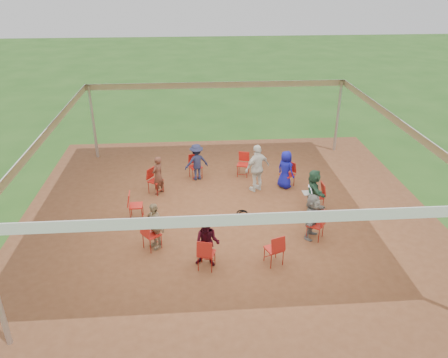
{
  "coord_description": "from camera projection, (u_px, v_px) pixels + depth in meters",
  "views": [
    {
      "loc": [
        -1.05,
        -12.03,
        7.07
      ],
      "look_at": [
        -0.11,
        0.3,
        1.08
      ],
      "focal_mm": 35.0,
      "sensor_mm": 36.0,
      "label": 1
    }
  ],
  "objects": [
    {
      "name": "chair_0",
      "position": [
        316.0,
        196.0,
        14.03
      ],
      "size": [
        0.45,
        0.43,
        0.9
      ],
      "primitive_type": null,
      "rotation": [
        0.0,
        0.0,
        1.6
      ],
      "color": "red",
      "rests_on": "ground"
    },
    {
      "name": "person_seated_3",
      "position": [
        158.0,
        175.0,
        14.87
      ],
      "size": [
        0.55,
        0.6,
        1.37
      ],
      "primitive_type": "imported",
      "rotation": [
        0.0,
        0.0,
        -2.17
      ],
      "color": "#562F23",
      "rests_on": "ground"
    },
    {
      "name": "laptop",
      "position": [
        309.0,
        191.0,
        13.92
      ],
      "size": [
        0.28,
        0.35,
        0.23
      ],
      "rotation": [
        0.0,
        0.0,
        1.6
      ],
      "color": "#B7B7BC",
      "rests_on": "ground"
    },
    {
      "name": "cable_coil",
      "position": [
        243.0,
        213.0,
        13.91
      ],
      "size": [
        0.44,
        0.44,
        0.03
      ],
      "rotation": [
        0.0,
        0.0,
        0.27
      ],
      "color": "black",
      "rests_on": "ground"
    },
    {
      "name": "chair_1",
      "position": [
        287.0,
        175.0,
        15.49
      ],
      "size": [
        0.61,
        0.6,
        0.9
      ],
      "primitive_type": null,
      "rotation": [
        0.0,
        0.0,
        2.23
      ],
      "color": "red",
      "rests_on": "ground"
    },
    {
      "name": "chair_4",
      "position": [
        156.0,
        181.0,
        15.03
      ],
      "size": [
        0.6,
        0.59,
        0.9
      ],
      "primitive_type": null,
      "rotation": [
        0.0,
        0.0,
        -2.17
      ],
      "color": "red",
      "rests_on": "ground"
    },
    {
      "name": "chair_3",
      "position": [
        196.0,
        167.0,
        16.1
      ],
      "size": [
        0.54,
        0.56,
        0.9
      ],
      "primitive_type": null,
      "rotation": [
        0.0,
        0.0,
        -2.79
      ],
      "color": "red",
      "rests_on": "ground"
    },
    {
      "name": "person_seated_5",
      "position": [
        207.0,
        243.0,
        11.23
      ],
      "size": [
        0.75,
        0.55,
        1.37
      ],
      "primitive_type": "imported",
      "rotation": [
        0.0,
        0.0,
        -0.28
      ],
      "color": "#380915",
      "rests_on": "ground"
    },
    {
      "name": "chair_6",
      "position": [
        152.0,
        235.0,
        12.02
      ],
      "size": [
        0.61,
        0.6,
        0.9
      ],
      "primitive_type": null,
      "rotation": [
        0.0,
        0.0,
        -0.91
      ],
      "color": "red",
      "rests_on": "ground"
    },
    {
      "name": "person_seated_6",
      "position": [
        312.0,
        216.0,
        12.42
      ],
      "size": [
        1.11,
        1.32,
        1.37
      ],
      "primitive_type": "imported",
      "rotation": [
        0.0,
        0.0,
        0.98
      ],
      "color": "gray",
      "rests_on": "ground"
    },
    {
      "name": "person_seated_4",
      "position": [
        155.0,
        225.0,
        11.98
      ],
      "size": [
        0.82,
        0.89,
        1.37
      ],
      "primitive_type": "imported",
      "rotation": [
        0.0,
        0.0,
        -0.91
      ],
      "color": "tan",
      "rests_on": "ground"
    },
    {
      "name": "person_seated_1",
      "position": [
        286.0,
        169.0,
        15.31
      ],
      "size": [
        0.71,
        0.76,
        1.37
      ],
      "primitive_type": "imported",
      "rotation": [
        0.0,
        0.0,
        2.23
      ],
      "color": "#1215A0",
      "rests_on": "ground"
    },
    {
      "name": "tent",
      "position": [
        228.0,
        144.0,
        12.91
      ],
      "size": [
        10.33,
        10.33,
        3.0
      ],
      "color": "#B2B2B7",
      "rests_on": "ground"
    },
    {
      "name": "person_seated_0",
      "position": [
        314.0,
        190.0,
        13.92
      ],
      "size": [
        0.52,
        1.29,
        1.37
      ],
      "primitive_type": "imported",
      "rotation": [
        0.0,
        0.0,
        1.6
      ],
      "color": "#274F3B",
      "rests_on": "ground"
    },
    {
      "name": "chair_5",
      "position": [
        136.0,
        206.0,
        13.47
      ],
      "size": [
        0.45,
        0.43,
        0.9
      ],
      "primitive_type": null,
      "rotation": [
        0.0,
        0.0,
        -1.54
      ],
      "color": "red",
      "rests_on": "ground"
    },
    {
      "name": "ground",
      "position": [
        228.0,
        213.0,
        13.95
      ],
      "size": [
        80.0,
        80.0,
        0.0
      ],
      "primitive_type": "plane",
      "color": "#28561A",
      "rests_on": "ground"
    },
    {
      "name": "chair_2",
      "position": [
        243.0,
        165.0,
        16.28
      ],
      "size": [
        0.53,
        0.54,
        0.9
      ],
      "primitive_type": null,
      "rotation": [
        0.0,
        0.0,
        2.86
      ],
      "color": "red",
      "rests_on": "ground"
    },
    {
      "name": "person_seated_2",
      "position": [
        197.0,
        162.0,
        15.9
      ],
      "size": [
        0.98,
        0.71,
        1.37
      ],
      "primitive_type": "imported",
      "rotation": [
        0.0,
        0.0,
        -2.79
      ],
      "color": "#202445",
      "rests_on": "ground"
    },
    {
      "name": "chair_8",
      "position": [
        274.0,
        249.0,
        11.4
      ],
      "size": [
        0.54,
        0.56,
        0.9
      ],
      "primitive_type": null,
      "rotation": [
        0.0,
        0.0,
        0.35
      ],
      "color": "red",
      "rests_on": "ground"
    },
    {
      "name": "chair_9",
      "position": [
        315.0,
        225.0,
        12.47
      ],
      "size": [
        0.6,
        0.59,
        0.9
      ],
      "primitive_type": null,
      "rotation": [
        0.0,
        0.0,
        0.98
      ],
      "color": "red",
      "rests_on": "ground"
    },
    {
      "name": "standing_person",
      "position": [
        257.0,
        168.0,
        15.02
      ],
      "size": [
        1.12,
        0.94,
        1.7
      ],
      "primitive_type": "imported",
      "rotation": [
        0.0,
        0.0,
        3.67
      ],
      "color": "silver",
      "rests_on": "ground"
    },
    {
      "name": "dirt_patch",
      "position": [
        228.0,
        213.0,
        13.95
      ],
      "size": [
        13.0,
        13.0,
        0.0
      ],
      "primitive_type": "plane",
      "color": "brown",
      "rests_on": "ground"
    },
    {
      "name": "chair_7",
      "position": [
        206.0,
        253.0,
        11.23
      ],
      "size": [
        0.53,
        0.54,
        0.9
      ],
      "primitive_type": null,
      "rotation": [
        0.0,
        0.0,
        -0.28
      ],
      "color": "red",
      "rests_on": "ground"
    }
  ]
}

